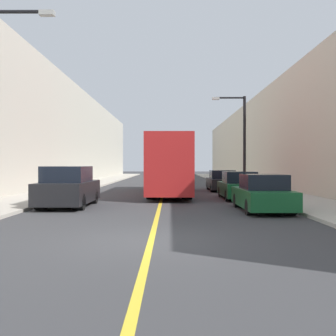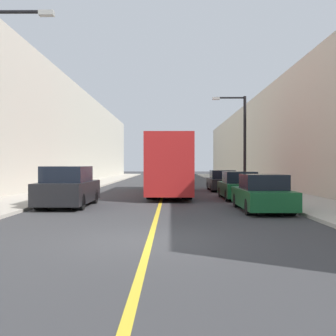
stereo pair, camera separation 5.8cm
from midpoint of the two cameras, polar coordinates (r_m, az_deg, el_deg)
name	(u,v)px [view 1 (the left image)]	position (r m, az deg, el deg)	size (l,w,h in m)	color
ground_plane	(151,241)	(9.81, -2.66, -10.55)	(200.00, 200.00, 0.00)	#38383A
sidewalk_left	(97,183)	(40.36, -10.37, -2.10)	(3.29, 72.00, 0.13)	#B2AA9E
sidewalk_right	(235,183)	(40.18, 9.59, -2.11)	(3.29, 72.00, 0.13)	#B2AA9E
building_row_left	(60,135)	(41.26, -15.38, 4.60)	(4.00, 72.00, 9.71)	#B7B2A3
building_row_right	(271,141)	(40.96, 14.65, 3.78)	(4.00, 72.00, 8.49)	beige
road_center_line	(165,183)	(39.66, -0.41, -2.23)	(0.16, 72.00, 0.01)	gold
bus	(169,165)	(25.11, 0.13, 0.47)	(2.47, 12.35, 3.51)	#AD1E1E
parked_suv_left	(68,188)	(18.09, -14.35, -2.82)	(1.99, 4.53, 1.81)	black
car_right_near	(263,194)	(16.34, 13.46, -3.76)	(1.83, 4.35, 1.49)	#145128
car_right_mid	(239,187)	(21.73, 10.15, -2.69)	(1.82, 4.33, 1.51)	#145128
car_right_far	(222,182)	(28.46, 7.76, -1.96)	(1.87, 4.30, 1.48)	black
street_lamp_right	(241,136)	(27.76, 10.54, 4.57)	(2.35, 0.24, 6.49)	black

